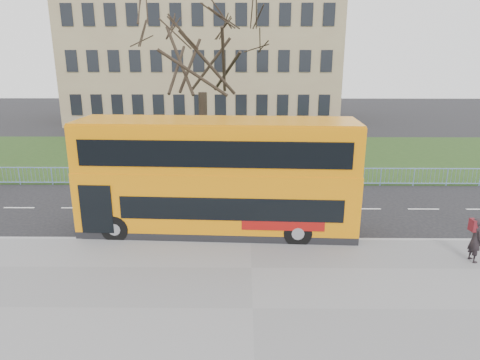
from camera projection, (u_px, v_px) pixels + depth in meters
name	position (u px, v px, depth m)	size (l,w,h in m)	color
ground	(250.00, 227.00, 19.74)	(120.00, 120.00, 0.00)	black
pavement	(253.00, 310.00, 13.25)	(80.00, 10.50, 0.12)	slate
kerb	(250.00, 240.00, 18.23)	(80.00, 0.20, 0.14)	gray
grass_verge	(248.00, 156.00, 33.44)	(80.00, 15.40, 0.08)	#1B3513
guard_railing	(249.00, 177.00, 25.91)	(40.00, 0.12, 1.10)	#7F9FE2
bare_tree	(202.00, 77.00, 27.58)	(8.69, 8.69, 12.41)	black
civic_building	(205.00, 60.00, 51.37)	(30.00, 15.00, 14.00)	#8F795B
yellow_bus	(217.00, 175.00, 18.50)	(12.01, 3.39, 4.98)	orange
pedestrian	(475.00, 240.00, 16.04)	(0.63, 0.42, 1.74)	black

